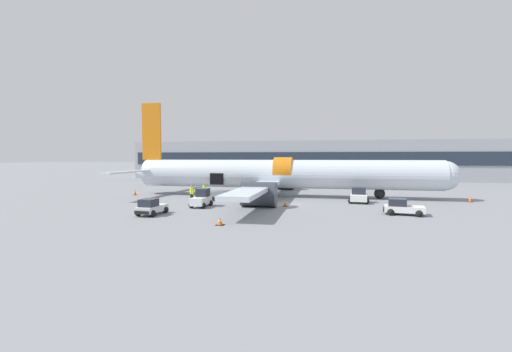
{
  "coord_description": "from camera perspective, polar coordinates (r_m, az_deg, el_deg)",
  "views": [
    {
      "loc": [
        4.09,
        -34.51,
        4.87
      ],
      "look_at": [
        -4.0,
        4.66,
        2.61
      ],
      "focal_mm": 24.0,
      "sensor_mm": 36.0,
      "label": 1
    }
  ],
  "objects": [
    {
      "name": "airplane",
      "position": [
        41.85,
        3.81,
        0.19
      ],
      "size": [
        39.74,
        36.04,
        11.85
      ],
      "color": "silver",
      "rests_on": "ground_plane"
    },
    {
      "name": "safety_cone_engine_left",
      "position": [
        24.67,
        -6.03,
        -7.53
      ],
      "size": [
        0.58,
        0.58,
        0.58
      ],
      "color": "black",
      "rests_on": "ground_plane"
    },
    {
      "name": "ground_crew_supervisor",
      "position": [
        41.32,
        -8.63,
        -2.33
      ],
      "size": [
        0.54,
        0.54,
        1.69
      ],
      "color": "#2D2D33",
      "rests_on": "ground_plane"
    },
    {
      "name": "ground_crew_loader_a",
      "position": [
        37.22,
        -10.65,
        -2.83
      ],
      "size": [
        0.59,
        0.59,
        1.84
      ],
      "color": "black",
      "rests_on": "ground_plane"
    },
    {
      "name": "terminal_strip",
      "position": [
        75.63,
        8.57,
        2.62
      ],
      "size": [
        77.44,
        9.62,
        8.2
      ],
      "color": "#9EA3AD",
      "rests_on": "ground_plane"
    },
    {
      "name": "baggage_tug_spare",
      "position": [
        37.77,
        16.75,
        -3.26
      ],
      "size": [
        2.3,
        2.69,
        1.61
      ],
      "color": "white",
      "rests_on": "ground_plane"
    },
    {
      "name": "baggage_tug_rear",
      "position": [
        33.77,
        -9.06,
        -3.84
      ],
      "size": [
        1.78,
        2.95,
        1.75
      ],
      "color": "white",
      "rests_on": "ground_plane"
    },
    {
      "name": "safety_cone_wingtip",
      "position": [
        33.78,
        4.91,
        -4.55
      ],
      "size": [
        0.46,
        0.46,
        0.65
      ],
      "color": "black",
      "rests_on": "ground_plane"
    },
    {
      "name": "ground_crew_loader_b",
      "position": [
        36.32,
        -0.36,
        -2.97
      ],
      "size": [
        0.53,
        0.62,
        1.79
      ],
      "color": "#2D2D33",
      "rests_on": "ground_plane"
    },
    {
      "name": "baggage_tug_mid",
      "position": [
        30.05,
        -17.08,
        -5.07
      ],
      "size": [
        2.03,
        3.12,
        1.38
      ],
      "color": "silver",
      "rests_on": "ground_plane"
    },
    {
      "name": "ground_crew_driver",
      "position": [
        38.26,
        0.5,
        -2.84
      ],
      "size": [
        0.5,
        0.5,
        1.57
      ],
      "color": "#2D2D33",
      "rests_on": "ground_plane"
    },
    {
      "name": "ground_plane",
      "position": [
        35.09,
        4.87,
        -4.75
      ],
      "size": [
        500.0,
        500.0,
        0.0
      ],
      "primitive_type": "plane",
      "color": "gray"
    },
    {
      "name": "safety_cone_nose",
      "position": [
        43.47,
        32.08,
        -3.27
      ],
      "size": [
        0.49,
        0.49,
        0.68
      ],
      "color": "black",
      "rests_on": "ground_plane"
    },
    {
      "name": "baggage_tug_lead",
      "position": [
        31.37,
        23.18,
        -4.85
      ],
      "size": [
        3.44,
        2.45,
        1.34
      ],
      "color": "white",
      "rests_on": "ground_plane"
    },
    {
      "name": "safety_cone_tail",
      "position": [
        46.12,
        -19.52,
        -2.56
      ],
      "size": [
        0.47,
        0.47,
        0.77
      ],
      "color": "black",
      "rests_on": "ground_plane"
    },
    {
      "name": "baggage_cart_loading",
      "position": [
        38.73,
        -5.35,
        -3.23
      ],
      "size": [
        3.96,
        2.85,
        1.02
      ],
      "color": "#B7BABF",
      "rests_on": "ground_plane"
    }
  ]
}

